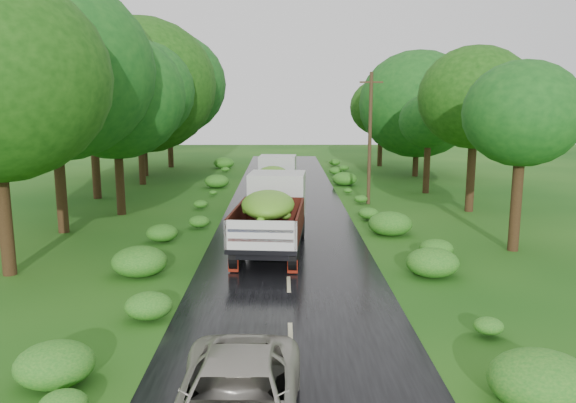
{
  "coord_description": "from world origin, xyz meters",
  "views": [
    {
      "loc": [
        -0.19,
        -13.5,
        6.0
      ],
      "look_at": [
        0.03,
        9.79,
        1.7
      ],
      "focal_mm": 35.0,
      "sensor_mm": 36.0,
      "label": 1
    }
  ],
  "objects": [
    {
      "name": "road",
      "position": [
        0.0,
        5.0,
        0.01
      ],
      "size": [
        6.5,
        80.0,
        0.02
      ],
      "primitive_type": "cube",
      "color": "black",
      "rests_on": "ground"
    },
    {
      "name": "road_lines",
      "position": [
        0.0,
        6.0,
        0.02
      ],
      "size": [
        0.12,
        69.6,
        0.0
      ],
      "color": "#BFB78C",
      "rests_on": "road"
    },
    {
      "name": "shrubs",
      "position": [
        0.0,
        14.0,
        0.35
      ],
      "size": [
        11.9,
        44.0,
        0.7
      ],
      "color": "#18661A",
      "rests_on": "ground"
    },
    {
      "name": "trees_left",
      "position": [
        -10.25,
        22.17,
        6.86
      ],
      "size": [
        6.73,
        34.88,
        9.48
      ],
      "color": "black",
      "rests_on": "ground"
    },
    {
      "name": "truck_near",
      "position": [
        -0.61,
        8.27,
        1.62
      ],
      "size": [
        2.98,
        6.98,
        2.86
      ],
      "rotation": [
        0.0,
        0.0,
        -0.09
      ],
      "color": "black",
      "rests_on": "ground"
    },
    {
      "name": "ground",
      "position": [
        0.0,
        0.0,
        0.0
      ],
      "size": [
        120.0,
        120.0,
        0.0
      ],
      "primitive_type": "plane",
      "color": "#0E3F0D",
      "rests_on": "ground"
    },
    {
      "name": "trees_right",
      "position": [
        9.52,
        24.43,
        5.4
      ],
      "size": [
        5.43,
        31.53,
        7.59
      ],
      "color": "black",
      "rests_on": "ground"
    },
    {
      "name": "utility_pole",
      "position": [
        4.74,
        18.23,
        3.83
      ],
      "size": [
        1.3,
        0.21,
        7.43
      ],
      "rotation": [
        0.0,
        0.0,
        -0.01
      ],
      "color": "#382616",
      "rests_on": "ground"
    },
    {
      "name": "truck_far",
      "position": [
        -0.63,
        18.04,
        1.48
      ],
      "size": [
        2.65,
        6.37,
        2.61
      ],
      "rotation": [
        0.0,
        0.0,
        -0.07
      ],
      "color": "black",
      "rests_on": "ground"
    }
  ]
}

